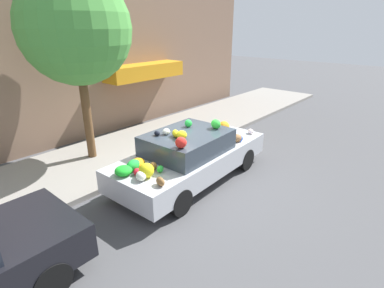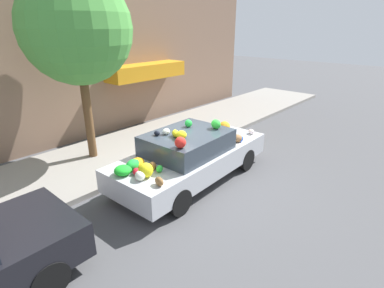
% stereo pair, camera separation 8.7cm
% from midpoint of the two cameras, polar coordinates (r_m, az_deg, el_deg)
% --- Properties ---
extents(ground_plane, '(60.00, 60.00, 0.00)m').
position_cam_midpoint_polar(ground_plane, '(8.12, -0.81, -6.45)').
color(ground_plane, '#4C4C4F').
extents(sidewalk_curb, '(24.00, 3.20, 0.14)m').
position_cam_midpoint_polar(sidewalk_curb, '(9.93, -12.55, -1.14)').
color(sidewalk_curb, gray).
rests_on(sidewalk_curb, ground).
extents(building_facade, '(18.00, 1.20, 5.94)m').
position_cam_midpoint_polar(building_facade, '(11.16, -20.51, 15.78)').
color(building_facade, '#846651').
rests_on(building_facade, ground).
extents(street_tree, '(2.92, 2.92, 5.07)m').
position_cam_midpoint_polar(street_tree, '(8.85, -21.58, 19.67)').
color(street_tree, brown).
rests_on(street_tree, sidewalk_curb).
extents(fire_hydrant, '(0.20, 0.20, 0.70)m').
position_cam_midpoint_polar(fire_hydrant, '(9.79, -2.47, 1.66)').
color(fire_hydrant, gold).
rests_on(fire_hydrant, sidewalk_curb).
extents(art_car, '(4.60, 1.95, 1.61)m').
position_cam_midpoint_polar(art_car, '(7.71, -0.58, -2.10)').
color(art_car, '#B7BABF').
rests_on(art_car, ground).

